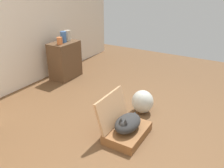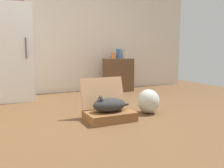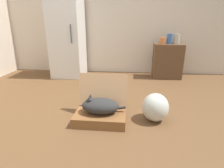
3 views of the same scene
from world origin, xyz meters
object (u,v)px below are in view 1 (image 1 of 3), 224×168
at_px(side_table, 65,60).
at_px(vase_round, 63,37).
at_px(vase_tall, 60,41).
at_px(vase_short, 67,35).
at_px(cat, 128,123).
at_px(suitcase_base, 127,133).
at_px(plastic_bag_white, 142,102).

relative_size(side_table, vase_round, 3.47).
bearing_deg(side_table, vase_tall, -163.21).
distance_m(vase_tall, vase_short, 0.30).
distance_m(cat, side_table, 2.27).
height_order(vase_short, vase_round, vase_round).
bearing_deg(suitcase_base, plastic_bag_white, 7.96).
bearing_deg(vase_round, cat, -119.88).
height_order(suitcase_base, vase_short, vase_short).
bearing_deg(vase_round, vase_short, 10.25).
height_order(suitcase_base, plastic_bag_white, plastic_bag_white).
distance_m(suitcase_base, cat, 0.15).
bearing_deg(vase_short, side_table, -172.51).
relative_size(suitcase_base, plastic_bag_white, 1.76).
xyz_separation_m(side_table, vase_short, (0.15, 0.02, 0.46)).
xyz_separation_m(cat, vase_tall, (0.98, 1.93, 0.58)).
relative_size(cat, vase_short, 2.61).
bearing_deg(side_table, suitcase_base, -119.64).
relative_size(cat, plastic_bag_white, 1.51).
relative_size(suitcase_base, vase_round, 2.94).
height_order(suitcase_base, vase_round, vase_round).
bearing_deg(vase_tall, vase_short, 12.22).
height_order(side_table, vase_short, vase_short).
height_order(cat, vase_tall, vase_tall).
bearing_deg(cat, side_table, 60.22).
relative_size(cat, vase_round, 2.51).
bearing_deg(vase_round, vase_tall, -165.84).
distance_m(side_table, vase_tall, 0.45).
bearing_deg(cat, vase_short, 57.37).
relative_size(plastic_bag_white, side_table, 0.48).
relative_size(suitcase_base, vase_tall, 4.64).
bearing_deg(plastic_bag_white, suitcase_base, -172.04).
xyz_separation_m(suitcase_base, vase_short, (1.27, 1.99, 0.76)).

